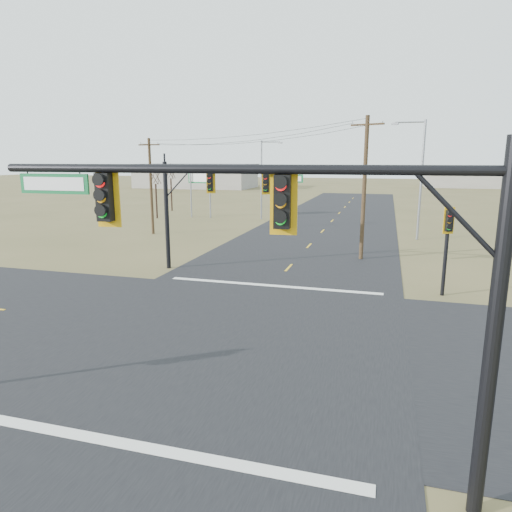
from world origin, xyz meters
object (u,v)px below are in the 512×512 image
(highway_sign, at_px, (200,181))
(bare_tree_c, at_px, (510,184))
(bare_tree_a, at_px, (155,175))
(utility_pole_near, at_px, (364,187))
(pedestal_signal_ne, at_px, (448,232))
(streetlight_c, at_px, (263,176))
(mast_arm_far, at_px, (211,193))
(utility_pole_far, at_px, (151,185))
(bare_tree_b, at_px, (171,171))
(streetlight_a, at_px, (419,174))
(mast_arm_near, at_px, (299,241))

(highway_sign, xyz_separation_m, bare_tree_c, (33.28, 0.05, 0.17))
(bare_tree_a, bearing_deg, utility_pole_near, -33.86)
(highway_sign, bearing_deg, pedestal_signal_ne, -37.01)
(utility_pole_near, xyz_separation_m, streetlight_c, (-12.34, 19.12, -0.01))
(mast_arm_far, bearing_deg, streetlight_c, 73.23)
(utility_pole_far, distance_m, bare_tree_b, 19.90)
(streetlight_a, height_order, bare_tree_a, streetlight_a)
(utility_pole_near, relative_size, utility_pole_far, 1.11)
(utility_pole_near, bearing_deg, pedestal_signal_ne, -60.14)
(highway_sign, xyz_separation_m, streetlight_a, (24.05, -9.11, 1.35))
(pedestal_signal_ne, xyz_separation_m, streetlight_c, (-16.92, 27.09, 1.72))
(mast_arm_near, xyz_separation_m, utility_pole_far, (-19.49, 29.58, -0.72))
(bare_tree_c, bearing_deg, mast_arm_far, -131.52)
(streetlight_a, distance_m, bare_tree_a, 29.74)
(pedestal_signal_ne, bearing_deg, streetlight_c, 101.21)
(pedestal_signal_ne, height_order, bare_tree_a, bare_tree_a)
(streetlight_a, bearing_deg, highway_sign, 174.18)
(utility_pole_near, bearing_deg, mast_arm_near, -90.21)
(pedestal_signal_ne, distance_m, utility_pole_far, 27.94)
(utility_pole_near, height_order, highway_sign, utility_pole_near)
(mast_arm_near, height_order, bare_tree_b, mast_arm_near)
(streetlight_a, bearing_deg, mast_arm_near, -82.21)
(streetlight_a, height_order, bare_tree_b, streetlight_a)
(highway_sign, bearing_deg, bare_tree_b, 149.26)
(streetlight_c, distance_m, bare_tree_a, 12.71)
(utility_pole_far, bearing_deg, pedestal_signal_ne, -30.05)
(utility_pole_far, relative_size, bare_tree_b, 1.31)
(bare_tree_b, distance_m, bare_tree_c, 40.46)
(utility_pole_near, xyz_separation_m, bare_tree_a, (-24.82, 16.65, -0.02))
(mast_arm_near, height_order, pedestal_signal_ne, mast_arm_near)
(bare_tree_c, bearing_deg, bare_tree_a, -176.89)
(bare_tree_a, height_order, bare_tree_b, bare_tree_b)
(utility_pole_far, height_order, bare_tree_b, utility_pole_far)
(pedestal_signal_ne, distance_m, bare_tree_a, 38.38)
(bare_tree_a, bearing_deg, mast_arm_far, -54.97)
(utility_pole_near, xyz_separation_m, highway_sign, (-20.00, 18.67, -0.71))
(highway_sign, relative_size, bare_tree_a, 0.97)
(utility_pole_near, height_order, bare_tree_a, utility_pole_near)
(mast_arm_near, relative_size, bare_tree_a, 1.66)
(highway_sign, distance_m, streetlight_c, 7.70)
(bare_tree_b, relative_size, bare_tree_c, 1.16)
(mast_arm_near, height_order, bare_tree_a, mast_arm_near)
(streetlight_c, bearing_deg, highway_sign, -167.45)
(mast_arm_near, height_order, streetlight_a, streetlight_a)
(mast_arm_near, bearing_deg, streetlight_c, 100.73)
(streetlight_a, bearing_deg, utility_pole_near, -98.08)
(bare_tree_b, bearing_deg, mast_arm_far, -59.72)
(mast_arm_near, height_order, mast_arm_far, mast_arm_near)
(utility_pole_near, distance_m, streetlight_c, 22.76)
(utility_pole_far, bearing_deg, streetlight_a, 8.55)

